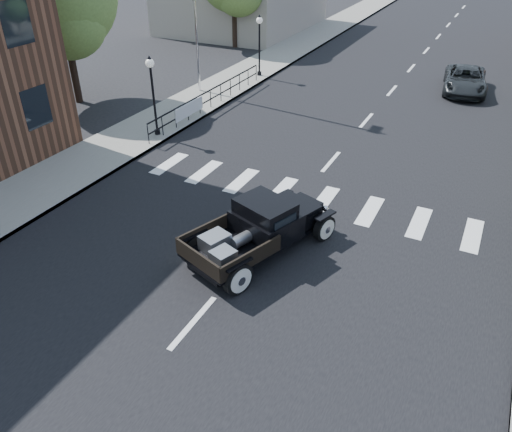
% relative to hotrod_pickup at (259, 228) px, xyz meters
% --- Properties ---
extents(ground, '(120.00, 120.00, 0.00)m').
position_rel_hotrod_pickup_xyz_m(ground, '(-0.14, -0.34, -0.83)').
color(ground, black).
rests_on(ground, ground).
extents(road, '(14.00, 80.00, 0.02)m').
position_rel_hotrod_pickup_xyz_m(road, '(-0.14, 14.66, -0.82)').
color(road, black).
rests_on(road, ground).
extents(road_markings, '(12.00, 60.00, 0.06)m').
position_rel_hotrod_pickup_xyz_m(road_markings, '(-0.14, 9.66, -0.83)').
color(road_markings, silver).
rests_on(road_markings, ground).
extents(sidewalk_left, '(3.00, 80.00, 0.15)m').
position_rel_hotrod_pickup_xyz_m(sidewalk_left, '(-8.64, 14.66, -0.75)').
color(sidewalk_left, gray).
rests_on(sidewalk_left, ground).
extents(railing, '(0.08, 10.00, 1.00)m').
position_rel_hotrod_pickup_xyz_m(railing, '(-7.44, 9.66, -0.18)').
color(railing, black).
rests_on(railing, sidewalk_left).
extents(banner, '(0.04, 2.20, 0.60)m').
position_rel_hotrod_pickup_xyz_m(banner, '(-7.36, 7.66, -0.38)').
color(banner, silver).
rests_on(banner, sidewalk_left).
extents(lamp_post_b, '(0.36, 0.36, 3.35)m').
position_rel_hotrod_pickup_xyz_m(lamp_post_b, '(-7.74, 5.66, 1.00)').
color(lamp_post_b, black).
rests_on(lamp_post_b, sidewalk_left).
extents(lamp_post_c, '(0.36, 0.36, 3.35)m').
position_rel_hotrod_pickup_xyz_m(lamp_post_c, '(-7.74, 15.66, 1.00)').
color(lamp_post_c, black).
rests_on(lamp_post_c, sidewalk_left).
extents(big_tree_near, '(5.30, 5.30, 7.78)m').
position_rel_hotrod_pickup_xyz_m(big_tree_near, '(-14.14, 7.66, 3.06)').
color(big_tree_near, '#577733').
rests_on(big_tree_near, ground).
extents(hotrod_pickup, '(3.70, 5.23, 1.65)m').
position_rel_hotrod_pickup_xyz_m(hotrod_pickup, '(0.00, 0.00, 0.00)').
color(hotrod_pickup, black).
rests_on(hotrod_pickup, ground).
extents(second_car, '(2.68, 4.82, 1.27)m').
position_rel_hotrod_pickup_xyz_m(second_car, '(3.34, 18.22, -0.19)').
color(second_car, black).
rests_on(second_car, ground).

